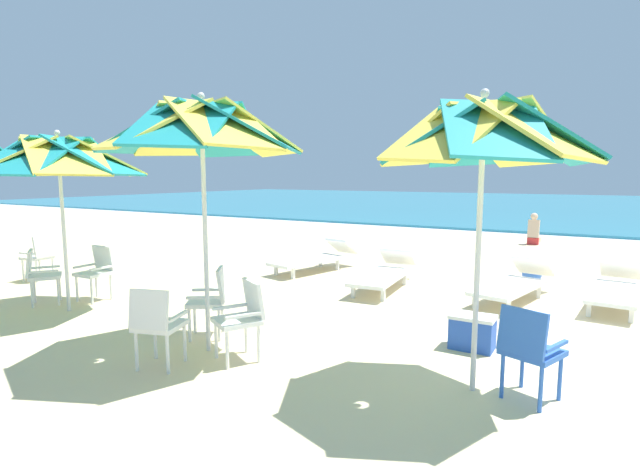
% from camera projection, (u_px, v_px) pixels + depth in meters
% --- Properties ---
extents(ground_plane, '(80.00, 80.00, 0.00)m').
position_uv_depth(ground_plane, '(569.00, 323.00, 6.59)').
color(ground_plane, beige).
extents(sea, '(80.00, 36.00, 0.10)m').
position_uv_depth(sea, '(599.00, 206.00, 30.94)').
color(sea, teal).
rests_on(sea, ground).
extents(surf_foam, '(80.00, 0.70, 0.01)m').
position_uv_depth(surf_foam, '(590.00, 239.00, 15.30)').
color(surf_foam, white).
rests_on(surf_foam, ground).
extents(beach_umbrella_0, '(1.98, 1.98, 2.74)m').
position_uv_depth(beach_umbrella_0, '(483.00, 137.00, 4.23)').
color(beach_umbrella_0, silver).
rests_on(beach_umbrella_0, ground).
extents(plastic_chair_0, '(0.56, 0.59, 0.87)m').
position_uv_depth(plastic_chair_0, '(529.00, 347.00, 4.25)').
color(plastic_chair_0, blue).
rests_on(plastic_chair_0, ground).
extents(beach_umbrella_1, '(2.24, 2.24, 2.88)m').
position_uv_depth(beach_umbrella_1, '(202.00, 131.00, 5.24)').
color(beach_umbrella_1, silver).
rests_on(beach_umbrella_1, ground).
extents(plastic_chair_1, '(0.55, 0.58, 0.87)m').
position_uv_depth(plastic_chair_1, '(156.00, 322.00, 4.98)').
color(plastic_chair_1, white).
rests_on(plastic_chair_1, ground).
extents(plastic_chair_2, '(0.60, 0.62, 0.87)m').
position_uv_depth(plastic_chair_2, '(243.00, 315.00, 5.23)').
color(plastic_chair_2, white).
rests_on(plastic_chair_2, ground).
extents(plastic_chair_3, '(0.63, 0.62, 0.87)m').
position_uv_depth(plastic_chair_3, '(212.00, 298.00, 5.98)').
color(plastic_chair_3, white).
rests_on(plastic_chair_3, ground).
extents(beach_umbrella_2, '(2.39, 2.39, 2.64)m').
position_uv_depth(beach_umbrella_2, '(59.00, 158.00, 6.90)').
color(beach_umbrella_2, silver).
rests_on(beach_umbrella_2, ground).
extents(plastic_chair_4, '(0.46, 0.49, 0.87)m').
position_uv_depth(plastic_chair_4, '(97.00, 269.00, 7.76)').
color(plastic_chair_4, white).
rests_on(plastic_chair_4, ground).
extents(plastic_chair_5, '(0.62, 0.63, 0.87)m').
position_uv_depth(plastic_chair_5, '(40.00, 273.00, 7.47)').
color(plastic_chair_5, white).
rests_on(plastic_chair_5, ground).
extents(plastic_chair_6, '(0.53, 0.51, 0.87)m').
position_uv_depth(plastic_chair_6, '(40.00, 255.00, 9.19)').
color(plastic_chair_6, white).
rests_on(plastic_chair_6, ground).
extents(sun_lounger_0, '(0.81, 2.19, 0.62)m').
position_uv_depth(sun_lounger_0, '(616.00, 288.00, 7.39)').
color(sun_lounger_0, white).
rests_on(sun_lounger_0, ground).
extents(sun_lounger_1, '(1.06, 2.23, 0.62)m').
position_uv_depth(sun_lounger_1, '(514.00, 283.00, 7.74)').
color(sun_lounger_1, white).
rests_on(sun_lounger_1, ground).
extents(sun_lounger_2, '(0.81, 2.19, 0.62)m').
position_uv_depth(sun_lounger_2, '(384.00, 273.00, 8.55)').
color(sun_lounger_2, white).
rests_on(sun_lounger_2, ground).
extents(sun_lounger_3, '(1.13, 2.23, 0.62)m').
position_uv_depth(sun_lounger_3, '(315.00, 258.00, 10.12)').
color(sun_lounger_3, white).
rests_on(sun_lounger_3, ground).
extents(cooler_box, '(0.50, 0.34, 0.40)m').
position_uv_depth(cooler_box, '(472.00, 332.00, 5.59)').
color(cooler_box, blue).
rests_on(cooler_box, ground).
extents(beach_ball, '(0.36, 0.36, 0.36)m').
position_uv_depth(beach_ball, '(532.00, 273.00, 9.04)').
color(beach_ball, blue).
rests_on(beach_ball, ground).
extents(beachgoer_seated, '(0.30, 0.93, 0.92)m').
position_uv_depth(beachgoer_seated, '(534.00, 234.00, 14.15)').
color(beachgoer_seated, red).
rests_on(beachgoer_seated, ground).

